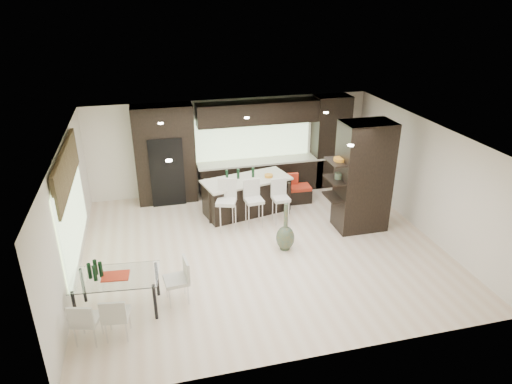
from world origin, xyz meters
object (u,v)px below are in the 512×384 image
object	(u,v)px
stool_left	(226,210)
floor_vase	(286,227)
chair_near	(117,318)
chair_end	(177,283)
kitchen_island	(247,196)
stool_right	(281,206)
bench	(289,194)
stool_mid	(254,208)
chair_far	(87,322)
dining_table	(118,293)

from	to	relation	value
stool_left	floor_vase	bearing A→B (deg)	-28.54
chair_near	chair_end	world-z (taller)	chair_end
chair_near	kitchen_island	bearing A→B (deg)	60.15
stool_left	stool_right	world-z (taller)	stool_left
stool_right	bench	bearing A→B (deg)	59.63
stool_mid	floor_vase	size ratio (longest dim) A/B	0.84
kitchen_island	floor_vase	bearing A→B (deg)	-91.28
chair_near	chair_far	world-z (taller)	chair_near
bench	dining_table	bearing A→B (deg)	-138.47
stool_mid	bench	size ratio (longest dim) A/B	0.79
stool_left	chair_near	bearing A→B (deg)	-107.67
stool_left	bench	xyz separation A→B (m)	(1.97, 1.12, -0.29)
stool_mid	chair_near	size ratio (longest dim) A/B	1.23
chair_end	chair_near	bearing A→B (deg)	118.01
stool_mid	chair_far	size ratio (longest dim) A/B	1.25
kitchen_island	dining_table	distance (m)	4.67
floor_vase	dining_table	bearing A→B (deg)	-159.94
bench	kitchen_island	bearing A→B (deg)	-164.73
stool_mid	chair_near	world-z (taller)	stool_mid
stool_mid	chair_far	xyz separation A→B (m)	(-3.68, -3.31, -0.10)
stool_mid	chair_end	bearing A→B (deg)	-134.13
bench	chair_near	distance (m)	6.29
floor_vase	chair_end	bearing A→B (deg)	-152.65
bench	floor_vase	size ratio (longest dim) A/B	1.06
floor_vase	chair_far	world-z (taller)	floor_vase
stool_right	bench	xyz separation A→B (m)	(0.58, 1.09, -0.22)
kitchen_island	stool_right	distance (m)	1.05
bench	stool_right	bearing A→B (deg)	-115.86
stool_left	dining_table	size ratio (longest dim) A/B	0.68
stool_mid	dining_table	bearing A→B (deg)	-145.64
chair_end	kitchen_island	bearing A→B (deg)	-38.38
chair_end	bench	bearing A→B (deg)	-48.88
kitchen_island	floor_vase	size ratio (longest dim) A/B	1.98
dining_table	chair_end	bearing A→B (deg)	5.89
dining_table	chair_near	size ratio (longest dim) A/B	1.95
chair_end	floor_vase	bearing A→B (deg)	-68.77
stool_left	dining_table	world-z (taller)	stool_left
bench	chair_end	bearing A→B (deg)	-130.71
stool_left	bench	world-z (taller)	stool_left
stool_mid	chair_far	world-z (taller)	stool_mid
dining_table	chair_end	world-z (taller)	chair_end
stool_mid	kitchen_island	bearing A→B (deg)	85.43
stool_right	chair_far	distance (m)	5.50
stool_mid	bench	distance (m)	1.70
floor_vase	dining_table	world-z (taller)	floor_vase
stool_left	chair_end	bearing A→B (deg)	-99.67
bench	chair_end	distance (m)	5.03
stool_right	chair_near	distance (m)	5.13
chair_far	chair_end	xyz separation A→B (m)	(1.55, 0.72, 0.02)
dining_table	stool_left	bearing A→B (deg)	51.60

